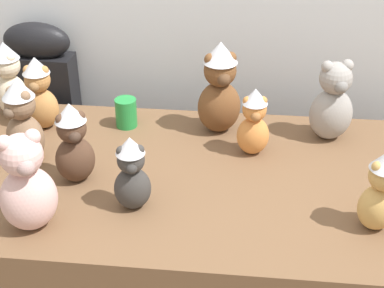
% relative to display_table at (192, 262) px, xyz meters
% --- Properties ---
extents(display_table, '(1.78, 0.89, 0.76)m').
position_rel_display_table_xyz_m(display_table, '(0.00, 0.00, 0.00)').
color(display_table, brown).
rests_on(display_table, ground_plane).
extents(instrument_case, '(0.28, 0.13, 1.06)m').
position_rel_display_table_xyz_m(instrument_case, '(-0.69, 0.58, 0.15)').
color(instrument_case, black).
rests_on(instrument_case, ground_plane).
extents(teddy_bear_cream, '(0.18, 0.17, 0.30)m').
position_rel_display_table_xyz_m(teddy_bear_cream, '(-0.73, 0.35, 0.53)').
color(teddy_bear_cream, beige).
rests_on(teddy_bear_cream, display_table).
extents(teddy_bear_honey, '(0.15, 0.13, 0.26)m').
position_rel_display_table_xyz_m(teddy_bear_honey, '(0.55, -0.21, 0.51)').
color(teddy_bear_honey, tan).
rests_on(teddy_bear_honey, display_table).
extents(teddy_bear_caramel, '(0.13, 0.12, 0.28)m').
position_rel_display_table_xyz_m(teddy_bear_caramel, '(-0.59, 0.26, 0.52)').
color(teddy_bear_caramel, '#B27A42').
rests_on(teddy_bear_caramel, display_table).
extents(teddy_bear_ash, '(0.18, 0.17, 0.30)m').
position_rel_display_table_xyz_m(teddy_bear_ash, '(0.47, 0.29, 0.52)').
color(teddy_bear_ash, gray).
rests_on(teddy_bear_ash, display_table).
extents(teddy_bear_mocha, '(0.18, 0.17, 0.30)m').
position_rel_display_table_xyz_m(teddy_bear_mocha, '(-0.57, 0.04, 0.53)').
color(teddy_bear_mocha, '#7F6047').
rests_on(teddy_bear_mocha, display_table).
extents(teddy_bear_chestnut, '(0.19, 0.18, 0.35)m').
position_rel_display_table_xyz_m(teddy_bear_chestnut, '(0.07, 0.31, 0.55)').
color(teddy_bear_chestnut, brown).
rests_on(teddy_bear_chestnut, display_table).
extents(teddy_bear_charcoal, '(0.13, 0.12, 0.25)m').
position_rel_display_table_xyz_m(teddy_bear_charcoal, '(-0.16, -0.19, 0.50)').
color(teddy_bear_charcoal, '#383533').
rests_on(teddy_bear_charcoal, display_table).
extents(teddy_bear_cocoa, '(0.16, 0.15, 0.28)m').
position_rel_display_table_xyz_m(teddy_bear_cocoa, '(-0.37, -0.06, 0.52)').
color(teddy_bear_cocoa, '#4C3323').
rests_on(teddy_bear_cocoa, display_table).
extents(teddy_bear_ginger, '(0.12, 0.11, 0.25)m').
position_rel_display_table_xyz_m(teddy_bear_ginger, '(0.19, 0.16, 0.50)').
color(teddy_bear_ginger, '#D17F3D').
rests_on(teddy_bear_ginger, display_table).
extents(teddy_bear_blush, '(0.21, 0.20, 0.31)m').
position_rel_display_table_xyz_m(teddy_bear_blush, '(-0.43, -0.31, 0.53)').
color(teddy_bear_blush, beige).
rests_on(teddy_bear_blush, display_table).
extents(party_cup_green, '(0.08, 0.08, 0.11)m').
position_rel_display_table_xyz_m(party_cup_green, '(-0.28, 0.30, 0.44)').
color(party_cup_green, '#238C3D').
rests_on(party_cup_green, display_table).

